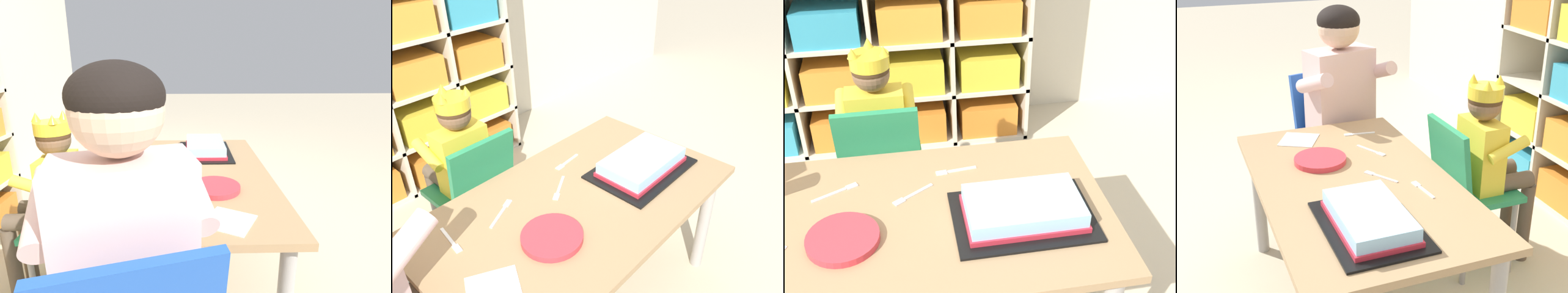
# 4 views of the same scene
# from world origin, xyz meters

# --- Properties ---
(activity_table) EXTENTS (1.14, 0.67, 0.54)m
(activity_table) POSITION_xyz_m (0.00, 0.00, 0.47)
(activity_table) COLOR #A37F56
(activity_table) RESTS_ON ground
(classroom_chair_blue) EXTENTS (0.32, 0.31, 0.66)m
(classroom_chair_blue) POSITION_xyz_m (-0.10, 0.51, 0.39)
(classroom_chair_blue) COLOR #238451
(classroom_chair_blue) RESTS_ON ground
(child_with_crown) EXTENTS (0.30, 0.31, 0.84)m
(child_with_crown) POSITION_xyz_m (-0.10, 0.62, 0.52)
(child_with_crown) COLOR yellow
(child_with_crown) RESTS_ON ground
(classroom_chair_adult_side) EXTENTS (0.42, 0.45, 0.71)m
(classroom_chair_adult_side) POSITION_xyz_m (-0.76, 0.16, 0.44)
(classroom_chair_adult_side) COLOR #1E4CA8
(classroom_chair_adult_side) RESTS_ON ground
(adult_helper_seated) EXTENTS (0.47, 0.45, 1.04)m
(adult_helper_seated) POSITION_xyz_m (-0.65, 0.19, 0.65)
(adult_helper_seated) COLOR beige
(adult_helper_seated) RESTS_ON ground
(birthday_cake_on_tray) EXTENTS (0.40, 0.28, 0.07)m
(birthday_cake_on_tray) POSITION_xyz_m (0.30, -0.06, 0.57)
(birthday_cake_on_tray) COLOR black
(birthday_cake_on_tray) RESTS_ON activity_table
(paper_plate_stack) EXTENTS (0.20, 0.20, 0.02)m
(paper_plate_stack) POSITION_xyz_m (-0.20, -0.07, 0.55)
(paper_plate_stack) COLOR #DB333D
(paper_plate_stack) RESTS_ON activity_table
(paper_napkin_square) EXTENTS (0.20, 0.20, 0.00)m
(paper_napkin_square) POSITION_xyz_m (-0.44, -0.10, 0.55)
(paper_napkin_square) COLOR white
(paper_napkin_square) RESTS_ON activity_table
(fork_scattered_mid_table) EXTENTS (0.14, 0.08, 0.00)m
(fork_scattered_mid_table) POSITION_xyz_m (-0.22, 0.15, 0.55)
(fork_scattered_mid_table) COLOR white
(fork_scattered_mid_table) RESTS_ON activity_table
(fork_by_napkin) EXTENTS (0.13, 0.03, 0.00)m
(fork_by_napkin) POSITION_xyz_m (0.14, 0.19, 0.55)
(fork_by_napkin) COLOR white
(fork_by_napkin) RESTS_ON activity_table
(fork_at_table_front_edge) EXTENTS (0.03, 0.13, 0.00)m
(fork_at_table_front_edge) POSITION_xyz_m (-0.41, 0.15, 0.55)
(fork_at_table_front_edge) COLOR white
(fork_at_table_front_edge) RESTS_ON activity_table
(fork_beside_plate_stack) EXTENTS (0.13, 0.09, 0.00)m
(fork_beside_plate_stack) POSITION_xyz_m (-0.00, 0.09, 0.55)
(fork_beside_plate_stack) COLOR white
(fork_beside_plate_stack) RESTS_ON activity_table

